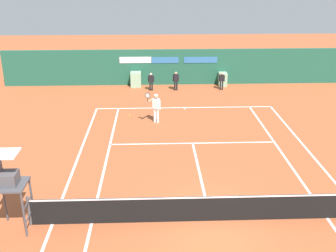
{
  "coord_description": "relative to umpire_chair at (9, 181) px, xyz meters",
  "views": [
    {
      "loc": [
        -1.87,
        -11.38,
        7.99
      ],
      "look_at": [
        -1.19,
        6.7,
        0.8
      ],
      "focal_mm": 43.03,
      "sensor_mm": 36.0,
      "label": 1
    }
  ],
  "objects": [
    {
      "name": "player_on_baseline",
      "position": [
        4.66,
        9.45,
        -0.79
      ],
      "size": [
        0.82,
        0.63,
        1.82
      ],
      "rotation": [
        0.0,
        0.0,
        2.69
      ],
      "color": "white",
      "rests_on": "ground_plane"
    },
    {
      "name": "umpire_chair",
      "position": [
        0.0,
        0.0,
        0.0
      ],
      "size": [
        1.0,
        1.0,
        2.72
      ],
      "rotation": [
        0.0,
        0.0,
        -1.57
      ],
      "color": "#47474C",
      "rests_on": "ground_plane"
    },
    {
      "name": "tennis_ball_mid_court",
      "position": [
        3.16,
        10.56,
        -1.72
      ],
      "size": [
        0.07,
        0.07,
        0.07
      ],
      "primitive_type": "sphere",
      "color": "#CCE033",
      "rests_on": "ground_plane"
    },
    {
      "name": "ball_kid_right_post",
      "position": [
        6.1,
        15.58,
        -1.0
      ],
      "size": [
        0.43,
        0.22,
        1.31
      ],
      "rotation": [
        0.0,
        0.0,
        3.34
      ],
      "color": "black",
      "rests_on": "ground_plane"
    },
    {
      "name": "ground_plane",
      "position": [
        6.42,
        0.74,
        -1.75
      ],
      "size": [
        80.0,
        80.0,
        0.01
      ],
      "color": "#A8512D"
    },
    {
      "name": "ball_kid_left_post",
      "position": [
        4.39,
        15.58,
        -1.04
      ],
      "size": [
        0.41,
        0.17,
        1.24
      ],
      "rotation": [
        0.0,
        0.0,
        3.18
      ],
      "color": "black",
      "rests_on": "ground_plane"
    },
    {
      "name": "sponsor_back_wall",
      "position": [
        6.38,
        17.13,
        -0.53
      ],
      "size": [
        25.0,
        1.02,
        2.53
      ],
      "color": "#1E5642",
      "rests_on": "ground_plane"
    },
    {
      "name": "tennis_net",
      "position": [
        6.42,
        0.16,
        -1.24
      ],
      "size": [
        12.1,
        0.1,
        1.07
      ],
      "color": "#4C4C51",
      "rests_on": "ground_plane"
    },
    {
      "name": "ball_kid_centre_post",
      "position": [
        9.27,
        15.58,
        -1.04
      ],
      "size": [
        0.41,
        0.18,
        1.23
      ],
      "rotation": [
        0.0,
        0.0,
        3.05
      ],
      "color": "black",
      "rests_on": "ground_plane"
    }
  ]
}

